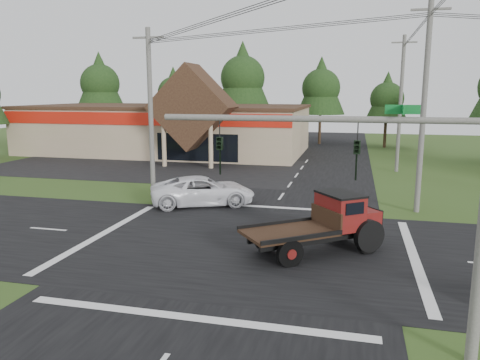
% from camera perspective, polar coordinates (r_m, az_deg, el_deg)
% --- Properties ---
extents(ground, '(120.00, 120.00, 0.00)m').
position_cam_1_polar(ground, '(20.83, 0.79, -7.95)').
color(ground, '#344B1B').
rests_on(ground, ground).
extents(road_ns, '(12.00, 120.00, 0.02)m').
position_cam_1_polar(road_ns, '(20.82, 0.79, -7.93)').
color(road_ns, black).
rests_on(road_ns, ground).
extents(road_ew, '(120.00, 12.00, 0.02)m').
position_cam_1_polar(road_ew, '(20.82, 0.79, -7.92)').
color(road_ew, black).
rests_on(road_ew, ground).
extents(parking_apron, '(28.00, 14.00, 0.02)m').
position_cam_1_polar(parking_apron, '(42.96, -11.80, 1.57)').
color(parking_apron, black).
rests_on(parking_apron, ground).
extents(cvs_building, '(30.40, 18.20, 9.19)m').
position_cam_1_polar(cvs_building, '(52.93, -8.65, 6.37)').
color(cvs_building, tan).
rests_on(cvs_building, ground).
extents(traffic_signal_mast, '(8.12, 0.24, 7.00)m').
position_cam_1_polar(traffic_signal_mast, '(12.02, 20.18, -0.68)').
color(traffic_signal_mast, '#595651').
rests_on(traffic_signal_mast, ground).
extents(utility_pole_nw, '(2.00, 0.30, 10.50)m').
position_cam_1_polar(utility_pole_nw, '(29.96, -10.84, 8.08)').
color(utility_pole_nw, '#595651').
rests_on(utility_pole_nw, ground).
extents(utility_pole_ne, '(2.00, 0.30, 11.50)m').
position_cam_1_polar(utility_pole_ne, '(27.47, 21.50, 8.36)').
color(utility_pole_ne, '#595651').
rests_on(utility_pole_ne, ground).
extents(utility_pole_n, '(2.00, 0.30, 11.20)m').
position_cam_1_polar(utility_pole_n, '(41.39, 18.98, 8.85)').
color(utility_pole_n, '#595651').
rests_on(utility_pole_n, ground).
extents(tree_row_a, '(6.72, 6.72, 12.12)m').
position_cam_1_polar(tree_row_a, '(68.52, -16.71, 11.42)').
color(tree_row_a, '#332316').
rests_on(tree_row_a, ground).
extents(tree_row_b, '(5.60, 5.60, 10.10)m').
position_cam_1_polar(tree_row_b, '(65.92, -8.09, 10.63)').
color(tree_row_b, '#332316').
rests_on(tree_row_b, ground).
extents(tree_row_c, '(7.28, 7.28, 13.13)m').
position_cam_1_polar(tree_row_c, '(61.97, 0.33, 12.60)').
color(tree_row_c, '#332316').
rests_on(tree_row_c, ground).
extents(tree_row_d, '(6.16, 6.16, 11.11)m').
position_cam_1_polar(tree_row_d, '(61.39, 9.85, 11.21)').
color(tree_row_d, '#332316').
rests_on(tree_row_d, ground).
extents(tree_row_e, '(5.04, 5.04, 9.09)m').
position_cam_1_polar(tree_row_e, '(59.34, 17.50, 9.61)').
color(tree_row_e, '#332316').
rests_on(tree_row_e, ground).
extents(antique_flatbed_truck, '(6.18, 5.49, 2.52)m').
position_cam_1_polar(antique_flatbed_truck, '(19.76, 9.16, -5.30)').
color(antique_flatbed_truck, '#59110C').
rests_on(antique_flatbed_truck, ground).
extents(white_pickup, '(6.77, 5.11, 1.71)m').
position_cam_1_polar(white_pickup, '(27.98, -4.55, -1.31)').
color(white_pickup, white).
rests_on(white_pickup, ground).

